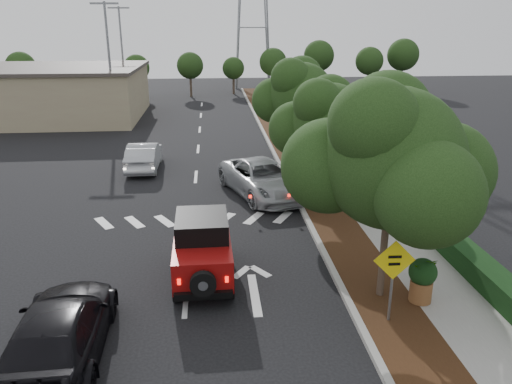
{
  "coord_description": "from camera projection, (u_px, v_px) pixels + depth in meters",
  "views": [
    {
      "loc": [
        0.88,
        -12.84,
        7.59
      ],
      "look_at": [
        2.31,
        3.0,
        2.16
      ],
      "focal_mm": 35.0,
      "sensor_mm": 36.0,
      "label": 1
    }
  ],
  "objects": [
    {
      "name": "transmission_tower",
      "position": [
        253.0,
        88.0,
        60.23
      ],
      "size": [
        7.0,
        4.0,
        28.0
      ],
      "primitive_type": null,
      "color": "slate",
      "rests_on": "ground"
    },
    {
      "name": "light_pole_a",
      "position": [
        115.0,
        126.0,
        38.43
      ],
      "size": [
        2.0,
        0.22,
        9.0
      ],
      "primitive_type": null,
      "color": "slate",
      "rests_on": "ground"
    },
    {
      "name": "terracotta_planter",
      "position": [
        422.0,
        276.0,
        13.83
      ],
      "size": [
        0.78,
        0.78,
        1.36
      ],
      "rotation": [
        0.0,
        0.0,
        0.03
      ],
      "color": "brown",
      "rests_on": "ground"
    },
    {
      "name": "commercial_building",
      "position": [
        3.0,
        94.0,
        40.75
      ],
      "size": [
        22.0,
        12.0,
        4.0
      ],
      "primitive_type": "cube",
      "color": "gray",
      "rests_on": "ground"
    },
    {
      "name": "street_tree_mid",
      "position": [
        326.0,
        211.0,
        21.09
      ],
      "size": [
        3.2,
        3.2,
        5.32
      ],
      "primitive_type": null,
      "color": "black",
      "rests_on": "ground"
    },
    {
      "name": "curb",
      "position": [
        284.0,
        173.0,
        26.16
      ],
      "size": [
        0.2,
        70.0,
        0.15
      ],
      "primitive_type": "cube",
      "color": "#9E9B93",
      "rests_on": "ground"
    },
    {
      "name": "ground",
      "position": [
        186.0,
        298.0,
        14.48
      ],
      "size": [
        120.0,
        120.0,
        0.0
      ],
      "primitive_type": "plane",
      "color": "black",
      "rests_on": "ground"
    },
    {
      "name": "speed_hump_sign",
      "position": [
        393.0,
        270.0,
        12.71
      ],
      "size": [
        1.08,
        0.1,
        2.3
      ],
      "rotation": [
        0.0,
        0.0,
        -0.03
      ],
      "color": "slate",
      "rests_on": "ground"
    },
    {
      "name": "light_pole_b",
      "position": [
        126.0,
        102.0,
        49.66
      ],
      "size": [
        2.0,
        0.22,
        9.0
      ],
      "primitive_type": null,
      "color": "slate",
      "rests_on": "ground"
    },
    {
      "name": "red_jeep",
      "position": [
        203.0,
        247.0,
        15.41
      ],
      "size": [
        1.8,
        3.91,
        1.98
      ],
      "rotation": [
        0.0,
        0.0,
        0.02
      ],
      "color": "black",
      "rests_on": "ground"
    },
    {
      "name": "hedge",
      "position": [
        364.0,
        165.0,
        26.42
      ],
      "size": [
        0.8,
        70.0,
        0.8
      ],
      "primitive_type": "cube",
      "color": "black",
      "rests_on": "ground"
    },
    {
      "name": "planting_strip",
      "position": [
        303.0,
        173.0,
        26.25
      ],
      "size": [
        1.8,
        70.0,
        0.12
      ],
      "primitive_type": "cube",
      "color": "black",
      "rests_on": "ground"
    },
    {
      "name": "silver_suv_ahead",
      "position": [
        263.0,
        179.0,
        22.85
      ],
      "size": [
        4.32,
        6.24,
        1.58
      ],
      "primitive_type": "imported",
      "rotation": [
        0.0,
        0.0,
        0.33
      ],
      "color": "#9A9DA1",
      "rests_on": "ground"
    },
    {
      "name": "black_suv_oncoming",
      "position": [
        60.0,
        331.0,
        11.67
      ],
      "size": [
        2.24,
        5.19,
        1.49
      ],
      "primitive_type": "imported",
      "rotation": [
        0.0,
        0.0,
        3.17
      ],
      "color": "black",
      "rests_on": "ground"
    },
    {
      "name": "street_tree_far",
      "position": [
        299.0,
        169.0,
        27.21
      ],
      "size": [
        3.4,
        3.4,
        5.62
      ],
      "primitive_type": null,
      "color": "black",
      "rests_on": "ground"
    },
    {
      "name": "street_tree_near",
      "position": [
        379.0,
        298.0,
        14.49
      ],
      "size": [
        3.8,
        3.8,
        5.92
      ],
      "primitive_type": null,
      "color": "black",
      "rests_on": "ground"
    },
    {
      "name": "parked_suv",
      "position": [
        96.0,
        115.0,
        38.76
      ],
      "size": [
        4.54,
        2.63,
        1.45
      ],
      "primitive_type": "imported",
      "rotation": [
        0.0,
        0.0,
        1.34
      ],
      "color": "#B8BAC0",
      "rests_on": "ground"
    },
    {
      "name": "sidewalk",
      "position": [
        338.0,
        172.0,
        26.41
      ],
      "size": [
        2.0,
        70.0,
        0.12
      ],
      "primitive_type": "cube",
      "color": "gray",
      "rests_on": "ground"
    },
    {
      "name": "silver_sedan_oncoming",
      "position": [
        144.0,
        156.0,
        26.94
      ],
      "size": [
        1.57,
        4.46,
        1.47
      ],
      "primitive_type": "imported",
      "rotation": [
        0.0,
        0.0,
        3.14
      ],
      "color": "#AEB0B6",
      "rests_on": "ground"
    }
  ]
}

